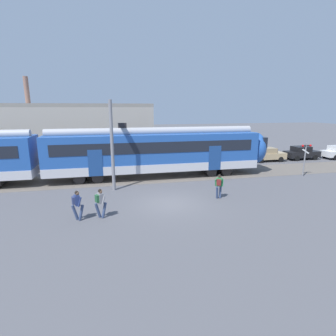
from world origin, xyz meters
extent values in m
plane|color=#515156|center=(0.00, 0.00, 0.00)|extent=(160.00, 160.00, 0.00)
cube|color=#605951|center=(-10.79, 6.82, 0.01)|extent=(80.00, 4.40, 0.01)
cube|color=silver|center=(0.21, 6.82, 1.05)|extent=(18.00, 3.06, 0.70)
cube|color=#2351A3|center=(0.21, 6.82, 2.60)|extent=(18.00, 3.00, 2.40)
cube|color=black|center=(0.21, 5.30, 2.80)|extent=(16.56, 0.03, 0.90)
cube|color=navy|center=(5.16, 5.30, 1.75)|extent=(1.10, 0.04, 2.10)
cube|color=navy|center=(-4.74, 5.30, 1.75)|extent=(1.10, 0.04, 2.10)
cylinder|color=#A4A4A9|center=(0.21, 6.82, 3.98)|extent=(17.64, 0.70, 0.70)
cube|color=black|center=(-2.49, 6.82, 4.53)|extent=(0.70, 0.12, 0.40)
cylinder|color=black|center=(6.49, 6.82, 0.45)|extent=(0.90, 2.40, 0.90)
cylinder|color=black|center=(5.09, 6.82, 0.45)|extent=(0.90, 2.40, 0.90)
cylinder|color=black|center=(-4.67, 6.82, 0.45)|extent=(0.90, 2.40, 0.90)
cylinder|color=black|center=(-6.07, 6.82, 0.45)|extent=(0.90, 2.40, 0.90)
ellipsoid|color=#2351A3|center=(9.76, 6.82, 2.25)|extent=(1.80, 2.85, 2.95)
cube|color=black|center=(10.11, 6.82, 2.85)|extent=(0.40, 2.40, 1.00)
cylinder|color=black|center=(-12.11, 6.82, 0.45)|extent=(0.90, 2.40, 0.90)
cylinder|color=navy|center=(-5.23, -1.46, 0.43)|extent=(0.38, 0.25, 0.87)
cylinder|color=navy|center=(-5.55, -1.37, 0.43)|extent=(0.38, 0.25, 0.87)
cube|color=navy|center=(-5.39, -1.41, 1.14)|extent=(0.34, 0.41, 0.56)
cylinder|color=navy|center=(-5.53, -1.23, 1.09)|extent=(0.26, 0.16, 0.52)
cylinder|color=navy|center=(-5.25, -1.60, 1.09)|extent=(0.26, 0.16, 0.52)
sphere|color=brown|center=(-5.37, -1.41, 1.53)|extent=(0.22, 0.22, 0.22)
sphere|color=black|center=(-5.39, -1.41, 1.56)|extent=(0.20, 0.20, 0.20)
cube|color=navy|center=(-5.56, -1.47, 1.16)|extent=(0.24, 0.31, 0.40)
cylinder|color=navy|center=(-4.02, -1.37, 0.43)|extent=(0.38, 0.30, 0.87)
cylinder|color=navy|center=(-4.35, -1.34, 0.43)|extent=(0.38, 0.30, 0.87)
cube|color=gray|center=(-4.19, -1.35, 1.14)|extent=(0.38, 0.43, 0.56)
cylinder|color=gray|center=(-4.36, -1.20, 1.09)|extent=(0.26, 0.19, 0.52)
cylinder|color=gray|center=(-4.02, -1.51, 1.09)|extent=(0.26, 0.19, 0.52)
sphere|color=brown|center=(-4.17, -1.35, 1.53)|extent=(0.22, 0.22, 0.22)
sphere|color=black|center=(-4.19, -1.35, 1.56)|extent=(0.20, 0.20, 0.20)
cube|color=#235633|center=(-4.35, -1.44, 1.16)|extent=(0.27, 0.32, 0.40)
cylinder|color=navy|center=(3.58, 0.34, 0.43)|extent=(0.31, 0.38, 0.87)
cylinder|color=navy|center=(3.29, 0.19, 0.43)|extent=(0.31, 0.38, 0.87)
cube|color=#2D7F47|center=(3.44, 0.26, 1.14)|extent=(0.43, 0.39, 0.56)
cylinder|color=#2D7F47|center=(3.21, 0.30, 1.09)|extent=(0.20, 0.26, 0.52)
cylinder|color=#2D7F47|center=(3.67, 0.22, 1.09)|extent=(0.20, 0.26, 0.52)
sphere|color=#9E7051|center=(3.45, 0.28, 1.53)|extent=(0.22, 0.22, 0.22)
sphere|color=black|center=(3.44, 0.26, 1.56)|extent=(0.20, 0.20, 0.20)
cube|color=maroon|center=(3.35, 0.11, 1.16)|extent=(0.32, 0.28, 0.40)
cube|color=tan|center=(13.81, 10.86, 0.64)|extent=(4.01, 1.66, 0.68)
cube|color=#9D8662|center=(13.66, 10.86, 1.26)|extent=(1.91, 1.45, 0.56)
cube|color=black|center=(14.61, 10.86, 1.22)|extent=(0.13, 1.37, 0.48)
cylinder|color=black|center=(15.04, 11.64, 0.30)|extent=(0.60, 0.20, 0.60)
cylinder|color=black|center=(15.05, 10.08, 0.30)|extent=(0.60, 0.20, 0.60)
cylinder|color=black|center=(12.56, 11.63, 0.30)|extent=(0.60, 0.20, 0.60)
cylinder|color=black|center=(12.57, 10.07, 0.30)|extent=(0.60, 0.20, 0.60)
cube|color=black|center=(18.43, 11.00, 0.64)|extent=(4.04, 1.75, 0.68)
cube|color=black|center=(18.28, 11.00, 1.26)|extent=(1.94, 1.49, 0.56)
cube|color=black|center=(19.23, 11.02, 1.22)|extent=(0.16, 1.37, 0.48)
cylinder|color=black|center=(19.65, 11.81, 0.30)|extent=(0.61, 0.22, 0.60)
cylinder|color=black|center=(19.69, 10.25, 0.30)|extent=(0.61, 0.22, 0.60)
cylinder|color=black|center=(17.17, 11.74, 0.30)|extent=(0.61, 0.22, 0.60)
cylinder|color=black|center=(17.21, 10.19, 0.30)|extent=(0.61, 0.22, 0.60)
cylinder|color=black|center=(21.86, 11.22, 0.30)|extent=(0.61, 0.22, 0.60)
cylinder|color=black|center=(21.92, 9.67, 0.30)|extent=(0.61, 0.22, 0.60)
cylinder|color=gray|center=(-3.41, 3.62, 3.25)|extent=(0.24, 0.24, 6.50)
cylinder|color=gray|center=(-3.41, 10.02, 3.25)|extent=(0.24, 0.24, 6.50)
cube|color=gray|center=(-3.41, 6.82, 6.45)|extent=(0.20, 6.40, 0.16)
cube|color=gray|center=(-3.41, 6.82, 6.05)|extent=(0.20, 6.40, 0.16)
cylinder|color=black|center=(-3.41, 6.82, 5.45)|extent=(0.03, 0.03, 1.00)
cylinder|color=gray|center=(13.06, 4.08, 1.50)|extent=(0.11, 0.11, 3.00)
cube|color=black|center=(13.06, 4.08, 2.75)|extent=(0.80, 0.10, 0.10)
sphere|color=red|center=(12.68, 4.02, 2.75)|extent=(0.20, 0.20, 0.20)
sphere|color=red|center=(13.44, 4.02, 2.75)|extent=(0.20, 0.20, 0.20)
cube|color=white|center=(13.06, 4.05, 2.25)|extent=(0.72, 0.03, 0.48)
cube|color=#B2A899|center=(-7.03, 16.27, 3.00)|extent=(16.61, 5.00, 6.00)
cube|color=gray|center=(-7.03, 16.27, 6.20)|extent=(16.61, 5.00, 0.40)
cylinder|color=#8C6656|center=(-12.01, 16.27, 7.60)|extent=(0.50, 0.50, 3.20)
camera|label=1|loc=(-3.46, -15.37, 5.95)|focal=28.00mm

